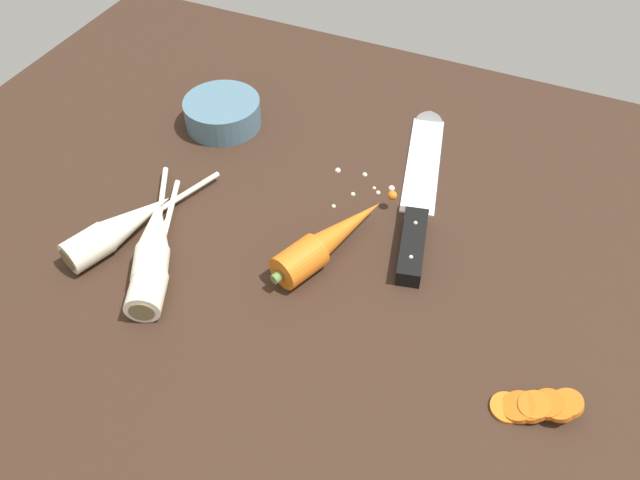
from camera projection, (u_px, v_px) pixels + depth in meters
ground_plane at (327, 249)px, 80.47cm from camera, size 120.00×90.00×4.00cm
chefs_knife at (421, 181)px, 85.13cm from camera, size 11.16×34.56×4.18cm
whole_carrot at (328, 241)px, 75.75cm from camera, size 9.85×19.24×4.20cm
parsnip_front at (121, 228)px, 77.40cm from camera, size 9.70×21.67×4.00cm
parsnip_mid_left at (154, 239)px, 76.13cm from camera, size 11.72×18.87×4.00cm
parsnip_mid_right at (155, 262)px, 73.64cm from camera, size 10.72×20.93×4.00cm
carrot_slice_stack at (537, 406)px, 62.27cm from camera, size 8.32×4.98×3.25cm
prep_bowl at (222, 112)px, 93.12cm from camera, size 11.00×11.00×4.00cm
mince_crumbs at (371, 186)px, 84.93cm from camera, size 13.11×7.97×0.88cm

